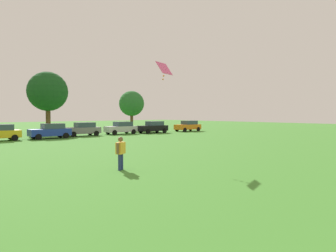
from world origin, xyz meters
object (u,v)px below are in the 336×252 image
Objects in this scene: adult_bystander at (121,150)px; parked_car_silver_4 at (121,128)px; tree_far_right at (132,104)px; parked_car_gray_3 at (83,129)px; parked_car_black_5 at (153,127)px; tree_right at (48,92)px; parked_car_blue_2 at (51,131)px; parked_car_orange_6 at (188,126)px; kite at (164,69)px.

adult_bystander is 0.38× the size of parked_car_silver_4.
adult_bystander is 36.02m from tree_far_right.
parked_car_gray_3 is at bearing -147.83° from tree_far_right.
adult_bystander is 25.97m from parked_car_silver_4.
adult_bystander is 23.69m from parked_car_gray_3.
parked_car_black_5 is 0.49× the size of tree_right.
parked_car_orange_6 is at bearing -179.51° from parked_car_blue_2.
tree_right is at bearing 85.84° from kite.
tree_right reaches higher than tree_far_right.
tree_right is (-6.86, 8.92, 5.09)m from parked_car_silver_4.
kite is at bearing 80.25° from parked_car_gray_3.
parked_car_silver_4 is at bearing -52.42° from tree_right.
parked_car_black_5 is 9.48m from tree_far_right.
parked_car_silver_4 is 4.78m from parked_car_black_5.
parked_car_silver_4 is at bearing -130.64° from tree_far_right.
parked_car_blue_2 reaches higher than adult_bystander.
tree_right is (-11.54, 9.91, 5.09)m from parked_car_black_5.
parked_car_silver_4 is at bearing 66.27° from kite.
tree_right reaches higher than parked_car_gray_3.
tree_far_right is at bearing -60.84° from parked_car_orange_6.
parked_car_orange_6 is 10.67m from tree_far_right.
tree_right is at bearing 174.28° from tree_far_right.
tree_right reaches higher than parked_car_orange_6.
parked_car_orange_6 is (16.87, -1.23, 0.00)m from parked_car_gray_3.
parked_car_silver_4 reaches higher than adult_bystander.
tree_right is 13.52m from tree_far_right.
parked_car_blue_2 is 1.00× the size of parked_car_gray_3.
kite is 22.86m from parked_car_silver_4.
tree_right is at bearing -52.42° from parked_car_silver_4.
adult_bystander is 21.24m from parked_car_blue_2.
parked_car_black_5 is at bearing -164.68° from adult_bystander.
parked_car_silver_4 is 1.00× the size of parked_car_orange_6.
parked_car_silver_4 is 11.46m from parked_car_orange_6.
tree_far_right reaches higher than kite.
tree_far_right reaches higher than parked_car_silver_4.
parked_car_gray_3 is 1.00× the size of parked_car_orange_6.
adult_bystander is 0.38× the size of parked_car_black_5.
tree_far_right is (11.98, 7.53, 3.62)m from parked_car_gray_3.
adult_bystander is 27.87m from parked_car_black_5.
tree_right is 1.33× the size of tree_far_right.
parked_car_silver_4 is 1.00× the size of parked_car_black_5.
kite is 24.27m from parked_car_black_5.
tree_far_right is (16.36, 8.94, 3.62)m from parked_car_blue_2.
parked_car_blue_2 is 18.99m from tree_far_right.
parked_car_black_5 reaches higher than adult_bystander.
parked_car_black_5 is at bearing 168.04° from parked_car_silver_4.
parked_car_orange_6 is 21.48m from tree_right.
parked_car_orange_6 is (11.39, -1.18, 0.00)m from parked_car_silver_4.
tree_right is at bearing -28.96° from parked_car_orange_6.
parked_car_blue_2 is at bearing 7.88° from parked_car_silver_4.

